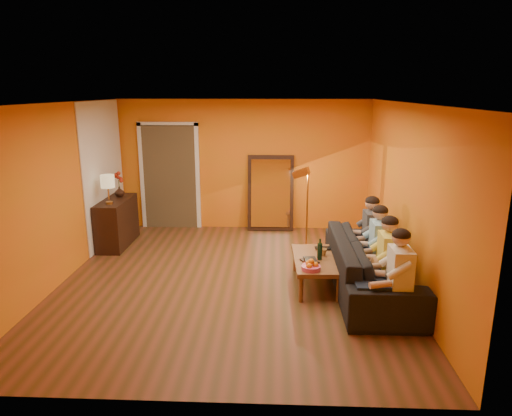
{
  "coord_description": "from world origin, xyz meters",
  "views": [
    {
      "loc": [
        0.65,
        -6.32,
        2.78
      ],
      "look_at": [
        0.35,
        0.5,
        1.0
      ],
      "focal_mm": 32.0,
      "sensor_mm": 36.0,
      "label": 1
    }
  ],
  "objects_px": {
    "person_mid_right": "(379,247)",
    "tumbler": "(323,252)",
    "laptop": "(326,249)",
    "sideboard": "(117,222)",
    "floor_lamp": "(307,210)",
    "dog": "(379,283)",
    "person_mid_left": "(388,261)",
    "vase": "(120,192)",
    "person_far_left": "(399,278)",
    "table_lamp": "(108,190)",
    "coffee_table": "(315,272)",
    "wine_bottle": "(320,249)",
    "sofa": "(370,265)",
    "person_far_right": "(371,235)",
    "mirror_frame": "(271,193)"
  },
  "relations": [
    {
      "from": "table_lamp",
      "to": "person_far_left",
      "type": "bearing_deg",
      "value": -29.6
    },
    {
      "from": "laptop",
      "to": "person_far_right",
      "type": "bearing_deg",
      "value": 12.61
    },
    {
      "from": "person_mid_right",
      "to": "person_far_right",
      "type": "relative_size",
      "value": 1.0
    },
    {
      "from": "person_mid_right",
      "to": "wine_bottle",
      "type": "xyz_separation_m",
      "value": [
        -0.84,
        -0.02,
        -0.03
      ]
    },
    {
      "from": "table_lamp",
      "to": "person_mid_right",
      "type": "bearing_deg",
      "value": -17.55
    },
    {
      "from": "person_mid_right",
      "to": "tumbler",
      "type": "relative_size",
      "value": 11.53
    },
    {
      "from": "sofa",
      "to": "person_mid_left",
      "type": "bearing_deg",
      "value": -163.89
    },
    {
      "from": "coffee_table",
      "to": "dog",
      "type": "bearing_deg",
      "value": -41.37
    },
    {
      "from": "wine_bottle",
      "to": "tumbler",
      "type": "xyz_separation_m",
      "value": [
        0.07,
        0.17,
        -0.11
      ]
    },
    {
      "from": "coffee_table",
      "to": "tumbler",
      "type": "xyz_separation_m",
      "value": [
        0.12,
        0.12,
        0.26
      ]
    },
    {
      "from": "floor_lamp",
      "to": "person_mid_right",
      "type": "bearing_deg",
      "value": -48.84
    },
    {
      "from": "sofa",
      "to": "floor_lamp",
      "type": "height_order",
      "value": "floor_lamp"
    },
    {
      "from": "person_mid_right",
      "to": "laptop",
      "type": "height_order",
      "value": "person_mid_right"
    },
    {
      "from": "mirror_frame",
      "to": "person_mid_right",
      "type": "relative_size",
      "value": 1.25
    },
    {
      "from": "coffee_table",
      "to": "floor_lamp",
      "type": "xyz_separation_m",
      "value": [
        -0.03,
        1.6,
        0.51
      ]
    },
    {
      "from": "person_mid_right",
      "to": "laptop",
      "type": "bearing_deg",
      "value": 152.1
    },
    {
      "from": "dog",
      "to": "vase",
      "type": "xyz_separation_m",
      "value": [
        -4.26,
        2.55,
        0.61
      ]
    },
    {
      "from": "floor_lamp",
      "to": "person_mid_right",
      "type": "xyz_separation_m",
      "value": [
        0.92,
        -1.63,
        -0.11
      ]
    },
    {
      "from": "floor_lamp",
      "to": "person_mid_left",
      "type": "height_order",
      "value": "floor_lamp"
    },
    {
      "from": "mirror_frame",
      "to": "floor_lamp",
      "type": "xyz_separation_m",
      "value": [
        0.66,
        -1.13,
        -0.04
      ]
    },
    {
      "from": "floor_lamp",
      "to": "person_far_left",
      "type": "height_order",
      "value": "floor_lamp"
    },
    {
      "from": "wine_bottle",
      "to": "dog",
      "type": "bearing_deg",
      "value": -39.07
    },
    {
      "from": "person_mid_right",
      "to": "person_far_right",
      "type": "bearing_deg",
      "value": 90.0
    },
    {
      "from": "person_mid_right",
      "to": "person_far_right",
      "type": "height_order",
      "value": "same"
    },
    {
      "from": "dog",
      "to": "person_far_left",
      "type": "height_order",
      "value": "person_far_left"
    },
    {
      "from": "sofa",
      "to": "floor_lamp",
      "type": "distance_m",
      "value": 1.93
    },
    {
      "from": "laptop",
      "to": "wine_bottle",
      "type": "bearing_deg",
      "value": -109.11
    },
    {
      "from": "table_lamp",
      "to": "coffee_table",
      "type": "height_order",
      "value": "table_lamp"
    },
    {
      "from": "wine_bottle",
      "to": "sideboard",
      "type": "bearing_deg",
      "value": 154.2
    },
    {
      "from": "dog",
      "to": "person_mid_left",
      "type": "bearing_deg",
      "value": 28.48
    },
    {
      "from": "sofa",
      "to": "coffee_table",
      "type": "distance_m",
      "value": 0.79
    },
    {
      "from": "person_far_left",
      "to": "sofa",
      "type": "bearing_deg",
      "value": 97.41
    },
    {
      "from": "table_lamp",
      "to": "person_mid_left",
      "type": "bearing_deg",
      "value": -23.85
    },
    {
      "from": "table_lamp",
      "to": "floor_lamp",
      "type": "xyz_separation_m",
      "value": [
        3.45,
        0.25,
        -0.39
      ]
    },
    {
      "from": "floor_lamp",
      "to": "laptop",
      "type": "distance_m",
      "value": 1.3
    },
    {
      "from": "person_far_right",
      "to": "dog",
      "type": "bearing_deg",
      "value": -95.58
    },
    {
      "from": "table_lamp",
      "to": "person_mid_right",
      "type": "relative_size",
      "value": 0.42
    },
    {
      "from": "wine_bottle",
      "to": "laptop",
      "type": "height_order",
      "value": "wine_bottle"
    },
    {
      "from": "floor_lamp",
      "to": "vase",
      "type": "distance_m",
      "value": 3.47
    },
    {
      "from": "sideboard",
      "to": "dog",
      "type": "height_order",
      "value": "sideboard"
    },
    {
      "from": "floor_lamp",
      "to": "coffee_table",
      "type": "bearing_deg",
      "value": -77.27
    },
    {
      "from": "sideboard",
      "to": "person_far_left",
      "type": "height_order",
      "value": "person_far_left"
    },
    {
      "from": "person_far_left",
      "to": "laptop",
      "type": "relative_size",
      "value": 3.79
    },
    {
      "from": "tumbler",
      "to": "sofa",
      "type": "bearing_deg",
      "value": -21.03
    },
    {
      "from": "person_far_right",
      "to": "wine_bottle",
      "type": "distance_m",
      "value": 1.02
    },
    {
      "from": "coffee_table",
      "to": "person_mid_right",
      "type": "bearing_deg",
      "value": -3.58
    },
    {
      "from": "sofa",
      "to": "vase",
      "type": "distance_m",
      "value": 4.74
    },
    {
      "from": "sideboard",
      "to": "floor_lamp",
      "type": "xyz_separation_m",
      "value": [
        3.45,
        -0.05,
        0.29
      ]
    },
    {
      "from": "dog",
      "to": "tumbler",
      "type": "bearing_deg",
      "value": 130.02
    },
    {
      "from": "floor_lamp",
      "to": "person_mid_left",
      "type": "distance_m",
      "value": 2.37
    }
  ]
}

